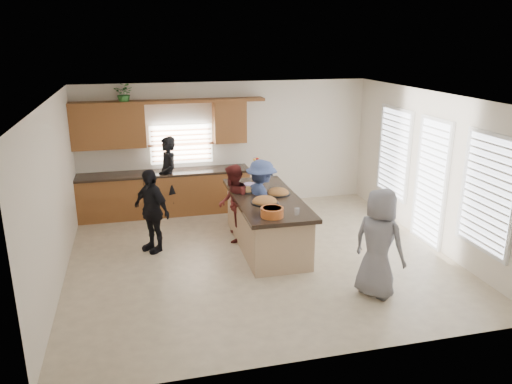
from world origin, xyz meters
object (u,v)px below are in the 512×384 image
object	(u,v)px
island	(266,223)
woman_right_back	(261,201)
woman_left_mid	(233,203)
salad_bowl	(272,212)
woman_right_front	(379,243)
woman_left_back	(168,177)
woman_left_front	(151,211)

from	to	relation	value
island	woman_right_back	xyz separation A→B (m)	(-0.02, 0.28, 0.33)
woman_left_mid	woman_right_back	size ratio (longest dim) A/B	0.94
salad_bowl	woman_right_back	world-z (taller)	woman_right_back
woman_left_mid	salad_bowl	bearing A→B (deg)	26.87
island	woman_right_front	world-z (taller)	woman_right_front
woman_right_back	woman_right_front	xyz separation A→B (m)	(1.14, -2.46, 0.05)
woman_left_back	woman_right_back	bearing A→B (deg)	26.01
island	woman_right_front	distance (m)	2.48
island	woman_right_front	size ratio (longest dim) A/B	1.63
island	woman_right_back	size ratio (longest dim) A/B	1.73
woman_right_back	woman_right_front	world-z (taller)	woman_right_front
woman_left_front	woman_right_front	xyz separation A→B (m)	(3.17, -2.47, 0.07)
island	woman_left_front	size ratio (longest dim) A/B	1.78
woman_left_back	woman_right_front	bearing A→B (deg)	17.88
woman_left_mid	woman_right_front	world-z (taller)	woman_right_front
woman_left_front	woman_right_back	bearing A→B (deg)	53.16
salad_bowl	woman_right_front	xyz separation A→B (m)	(1.30, -1.15, -0.20)
woman_left_mid	woman_left_front	xyz separation A→B (m)	(-1.51, -0.12, 0.03)
woman_left_back	woman_left_mid	bearing A→B (deg)	17.34
salad_bowl	woman_left_mid	xyz separation A→B (m)	(-0.35, 1.43, -0.30)
salad_bowl	woman_left_front	distance (m)	2.30
island	woman_left_front	distance (m)	2.09
woman_right_back	woman_left_mid	bearing A→B (deg)	56.91
woman_left_back	salad_bowl	bearing A→B (deg)	9.81
salad_bowl	woman_left_front	world-z (taller)	woman_left_front
island	salad_bowl	world-z (taller)	salad_bowl
salad_bowl	woman_left_mid	bearing A→B (deg)	103.79
island	woman_right_front	bearing A→B (deg)	-61.89
woman_left_back	woman_right_front	world-z (taller)	woman_left_back
woman_left_back	woman_left_front	size ratio (longest dim) A/B	1.13
woman_right_front	island	bearing A→B (deg)	-6.22
woman_left_back	woman_left_mid	xyz separation A→B (m)	(1.07, -1.72, -0.13)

